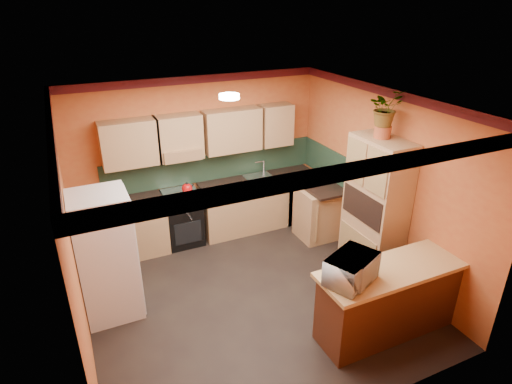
% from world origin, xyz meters
% --- Properties ---
extents(room_shell, '(4.24, 4.24, 2.72)m').
position_xyz_m(room_shell, '(0.02, 0.28, 2.09)').
color(room_shell, black).
rests_on(room_shell, ground).
extents(base_cabinets_back, '(3.65, 0.60, 0.88)m').
position_xyz_m(base_cabinets_back, '(0.20, 1.80, 0.44)').
color(base_cabinets_back, tan).
rests_on(base_cabinets_back, ground).
extents(countertop_back, '(3.65, 0.62, 0.04)m').
position_xyz_m(countertop_back, '(0.20, 1.80, 0.90)').
color(countertop_back, black).
rests_on(countertop_back, base_cabinets_back).
extents(stove, '(0.58, 0.58, 0.91)m').
position_xyz_m(stove, '(-0.42, 1.80, 0.46)').
color(stove, black).
rests_on(stove, ground).
extents(kettle, '(0.21, 0.21, 0.18)m').
position_xyz_m(kettle, '(-0.32, 1.75, 1.00)').
color(kettle, red).
rests_on(kettle, stove).
extents(sink, '(0.48, 0.40, 0.03)m').
position_xyz_m(sink, '(0.98, 1.80, 0.94)').
color(sink, silver).
rests_on(sink, countertop_back).
extents(base_cabinets_right, '(0.60, 0.80, 0.88)m').
position_xyz_m(base_cabinets_right, '(1.80, 1.02, 0.44)').
color(base_cabinets_right, tan).
rests_on(base_cabinets_right, ground).
extents(countertop_right, '(0.62, 0.80, 0.04)m').
position_xyz_m(countertop_right, '(1.80, 1.02, 0.90)').
color(countertop_right, black).
rests_on(countertop_right, base_cabinets_right).
extents(fridge, '(0.68, 0.66, 1.70)m').
position_xyz_m(fridge, '(-1.75, 0.48, 0.85)').
color(fridge, silver).
rests_on(fridge, ground).
extents(pantry, '(0.48, 0.90, 2.10)m').
position_xyz_m(pantry, '(1.85, -0.22, 1.05)').
color(pantry, tan).
rests_on(pantry, ground).
extents(fern_pot, '(0.22, 0.22, 0.16)m').
position_xyz_m(fern_pot, '(1.85, -0.17, 2.18)').
color(fern_pot, '#A44827').
rests_on(fern_pot, pantry).
extents(fern, '(0.45, 0.39, 0.49)m').
position_xyz_m(fern, '(1.85, -0.17, 2.50)').
color(fern, tan).
rests_on(fern, fern_pot).
extents(breakfast_bar, '(1.80, 0.55, 0.88)m').
position_xyz_m(breakfast_bar, '(1.27, -1.32, 0.44)').
color(breakfast_bar, '#532613').
rests_on(breakfast_bar, ground).
extents(bar_top, '(1.90, 0.65, 0.05)m').
position_xyz_m(bar_top, '(1.27, -1.32, 0.91)').
color(bar_top, tan).
rests_on(bar_top, breakfast_bar).
extents(microwave, '(0.70, 0.60, 0.32)m').
position_xyz_m(microwave, '(0.63, -1.32, 1.09)').
color(microwave, silver).
rests_on(microwave, bar_top).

